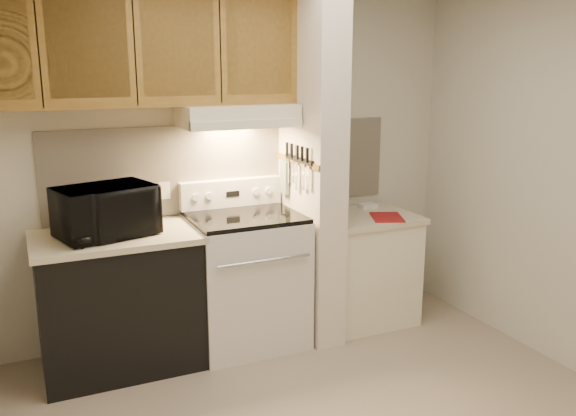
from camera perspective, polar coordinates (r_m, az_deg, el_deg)
wall_back at (r=4.49m, az=-5.67°, el=4.07°), size 3.60×2.50×0.02m
wall_right at (r=4.26m, az=25.25°, el=2.36°), size 0.02×3.00×2.50m
backsplash at (r=4.48m, az=-5.62°, el=3.86°), size 2.60×0.02×0.63m
range_body at (r=4.37m, az=-3.96°, el=-6.86°), size 0.76×0.65×0.92m
oven_window at (r=4.08m, az=-2.38°, el=-7.74°), size 0.50×0.01×0.30m
oven_handle at (r=3.98m, az=-2.21°, el=-4.97°), size 0.65×0.02×0.02m
cooktop at (r=4.23m, az=-4.06°, el=-0.82°), size 0.74×0.64×0.03m
range_backguard at (r=4.47m, az=-5.36°, el=1.43°), size 0.76×0.08×0.20m
range_display at (r=4.43m, az=-5.19°, el=1.33°), size 0.10×0.01×0.04m
range_knob_left_outer at (r=4.35m, az=-8.66°, el=0.99°), size 0.05×0.02×0.05m
range_knob_left_inner at (r=4.37m, az=-7.40°, el=1.11°), size 0.05×0.02×0.05m
range_knob_right_inner at (r=4.49m, az=-3.01°, el=1.52°), size 0.05×0.02×0.05m
range_knob_right_outer at (r=4.53m, az=-1.83°, el=1.63°), size 0.05×0.02×0.05m
dishwasher_front at (r=4.19m, az=-15.47°, el=-8.63°), size 1.00×0.63×0.87m
left_countertop at (r=4.05m, az=-15.86°, el=-2.64°), size 1.04×0.67×0.04m
spoon_rest at (r=4.00m, az=-15.88°, el=-2.42°), size 0.24×0.11×0.02m
teal_jar at (r=4.25m, az=-15.72°, el=-0.87°), size 0.12×0.12×0.11m
outlet at (r=4.36m, az=-11.49°, el=1.60°), size 0.08×0.01×0.12m
microwave at (r=3.98m, az=-16.69°, el=-0.29°), size 0.66×0.54×0.32m
partition_pillar at (r=4.36m, az=2.19°, el=3.86°), size 0.22×0.70×2.50m
pillar_trim at (r=4.31m, az=0.81°, el=4.41°), size 0.01×0.70×0.04m
knife_strip at (r=4.26m, az=1.03°, el=4.58°), size 0.02×0.42×0.04m
knife_blade_a at (r=4.12m, az=1.88°, el=2.87°), size 0.01×0.03×0.16m
knife_handle_a at (r=4.10m, az=1.83°, el=4.95°), size 0.02×0.02×0.10m
knife_blade_b at (r=4.19m, az=1.43°, el=2.90°), size 0.01×0.04×0.18m
knife_handle_b at (r=4.18m, az=1.33°, el=5.10°), size 0.02×0.02×0.10m
knife_blade_c at (r=4.28m, az=0.81°, el=3.00°), size 0.01×0.04×0.20m
knife_handle_c at (r=4.24m, az=0.91°, el=5.23°), size 0.02×0.02×0.10m
knife_blade_d at (r=4.33m, az=0.47°, el=3.39°), size 0.01×0.04×0.16m
knife_handle_d at (r=4.33m, az=0.36°, el=5.40°), size 0.02×0.02×0.10m
knife_blade_e at (r=4.42m, az=-0.07°, el=3.47°), size 0.01×0.04×0.18m
knife_handle_e at (r=4.40m, az=-0.09°, el=5.53°), size 0.02×0.02×0.10m
oven_mitt at (r=4.48m, az=-0.31°, el=2.87°), size 0.03×0.10×0.24m
right_cab_base at (r=4.79m, az=7.05°, el=-5.80°), size 0.70×0.60×0.81m
right_countertop at (r=4.67m, az=7.20°, el=-0.87°), size 0.74×0.64×0.04m
red_folder at (r=4.60m, az=9.25°, el=-0.85°), size 0.32×0.36×0.01m
white_box at (r=4.88m, az=7.46°, el=0.21°), size 0.14×0.10×0.04m
range_hood at (r=4.24m, az=-4.81°, el=8.65°), size 0.78×0.44×0.15m
hood_lip at (r=4.05m, az=-3.78°, el=7.80°), size 0.78×0.04×0.06m
upper_cabinets at (r=4.09m, az=-14.61°, el=14.56°), size 2.18×0.33×0.77m
cab_gap_a at (r=3.87m, az=-22.38°, el=14.10°), size 0.01×0.01×0.73m
cab_door_b at (r=3.89m, az=-18.25°, el=14.41°), size 0.46×0.01×0.63m
cab_gap_b at (r=3.93m, az=-14.18°, el=14.65°), size 0.01×0.01×0.73m
cab_door_c at (r=3.99m, az=-10.21°, el=14.81°), size 0.46×0.01×0.63m
cab_gap_c at (r=4.07m, az=-6.36°, el=14.91°), size 0.01×0.01×0.73m
cab_door_d at (r=4.16m, az=-2.68°, el=14.93°), size 0.46×0.01×0.63m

